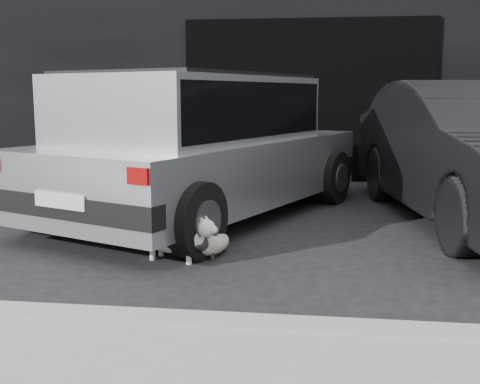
# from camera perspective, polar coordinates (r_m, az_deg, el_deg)

# --- Properties ---
(ground) EXTENTS (80.00, 80.00, 0.00)m
(ground) POSITION_cam_1_polar(r_m,az_deg,el_deg) (6.19, -3.94, -3.97)
(ground) COLOR black
(ground) RESTS_ON ground
(building_facade) EXTENTS (34.00, 4.00, 5.00)m
(building_facade) POSITION_cam_1_polar(r_m,az_deg,el_deg) (11.95, 6.83, 14.45)
(building_facade) COLOR black
(building_facade) RESTS_ON ground
(garage_opening) EXTENTS (4.00, 0.10, 2.60)m
(garage_opening) POSITION_cam_1_polar(r_m,az_deg,el_deg) (9.89, 6.49, 8.57)
(garage_opening) COLOR black
(garage_opening) RESTS_ON ground
(curb) EXTENTS (18.00, 0.25, 0.12)m
(curb) POSITION_cam_1_polar(r_m,az_deg,el_deg) (3.57, 3.55, -13.09)
(curb) COLOR gray
(curb) RESTS_ON ground
(silver_hatchback) EXTENTS (3.56, 4.86, 1.64)m
(silver_hatchback) POSITION_cam_1_polar(r_m,az_deg,el_deg) (6.88, -3.87, 4.92)
(silver_hatchback) COLOR silver
(silver_hatchback) RESTS_ON ground
(second_car) EXTENTS (2.38, 4.95, 1.56)m
(second_car) POSITION_cam_1_polar(r_m,az_deg,el_deg) (7.06, 21.82, 3.47)
(second_car) COLOR black
(second_car) RESTS_ON ground
(cat_siamese) EXTENTS (0.35, 0.73, 0.26)m
(cat_siamese) POSITION_cam_1_polar(r_m,az_deg,el_deg) (5.31, -2.83, -4.91)
(cat_siamese) COLOR beige
(cat_siamese) RESTS_ON ground
(cat_white) EXTENTS (0.88, 0.44, 0.42)m
(cat_white) POSITION_cam_1_polar(r_m,az_deg,el_deg) (5.19, -5.85, -4.31)
(cat_white) COLOR silver
(cat_white) RESTS_ON ground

